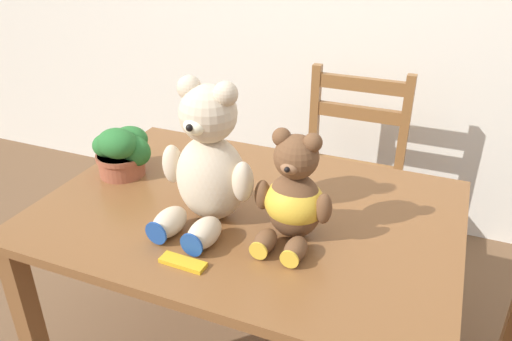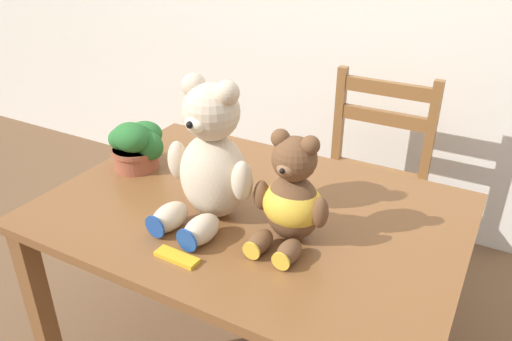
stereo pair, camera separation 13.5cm
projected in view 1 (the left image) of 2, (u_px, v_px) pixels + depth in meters
name	position (u px, v px, depth m)	size (l,w,h in m)	color
dining_table	(248.00, 234.00, 1.56)	(1.25, 0.88, 0.71)	brown
wooden_chair_behind	(347.00, 174.00, 2.24)	(0.45, 0.42, 0.90)	brown
teddy_bear_left	(208.00, 163.00, 1.39)	(0.30, 0.30, 0.42)	beige
teddy_bear_right	(294.00, 197.00, 1.33)	(0.22, 0.22, 0.31)	brown
potted_plant	(122.00, 150.00, 1.67)	(0.20, 0.18, 0.18)	#9E5138
chocolate_bar	(183.00, 263.00, 1.27)	(0.12, 0.04, 0.01)	gold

